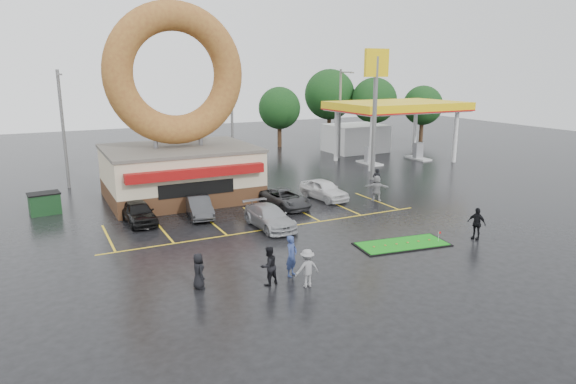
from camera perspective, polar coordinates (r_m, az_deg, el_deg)
name	(u,v)px	position (r m, az deg, el deg)	size (l,w,h in m)	color
ground	(303,246)	(27.12, 1.73, -5.98)	(120.00, 120.00, 0.00)	black
donut_shop	(178,136)	(36.90, -12.08, 6.11)	(10.20, 8.70, 13.50)	#472B19
gas_station	(378,122)	(54.30, 9.97, 7.71)	(12.30, 13.65, 5.90)	silver
shell_sign	(376,90)	(42.71, 9.70, 11.12)	(2.20, 0.36, 10.60)	slate
streetlight_left	(63,127)	(42.66, -23.73, 6.67)	(0.40, 2.21, 9.00)	slate
streetlight_mid	(232,118)	(46.50, -6.21, 8.22)	(0.40, 2.21, 9.00)	slate
streetlight_right	(340,112)	(52.75, 5.84, 8.86)	(0.40, 2.21, 9.00)	slate
tree_far_a	(374,101)	(65.00, 9.55, 9.98)	(5.60, 5.60, 8.00)	#332114
tree_far_b	(423,105)	(67.22, 14.74, 9.29)	(4.90, 4.90, 7.00)	#332114
tree_far_c	(330,95)	(66.08, 4.64, 10.75)	(6.30, 6.30, 9.00)	#332114
tree_far_d	(279,108)	(60.60, -0.96, 9.30)	(4.90, 4.90, 7.00)	#332114
car_black	(139,212)	(32.04, -16.27, -2.18)	(1.60, 3.97, 1.35)	black
car_dgrey	(199,207)	(32.57, -9.84, -1.64)	(1.34, 3.85, 1.27)	#303032
car_silver	(269,217)	(29.95, -2.07, -2.78)	(1.81, 4.44, 1.29)	#A0A0A5
car_grey	(285,199)	(34.27, -0.34, -0.73)	(2.00, 4.34, 1.21)	#303032
car_white	(324,190)	(36.43, 4.02, 0.28)	(1.68, 4.18, 1.42)	silver
person_blue	(292,256)	(23.06, 0.41, -7.10)	(0.68, 0.45, 1.88)	navy
person_blackjkt	(269,266)	(22.17, -2.16, -8.20)	(0.84, 0.65, 1.72)	black
person_hoodie	(307,268)	(22.00, 2.14, -8.45)	(1.08, 0.62, 1.67)	gray
person_bystander	(198,271)	(22.18, -9.92, -8.63)	(0.76, 0.49, 1.55)	black
person_cameraman	(476,223)	(29.72, 20.21, -3.30)	(1.03, 0.43, 1.76)	black
person_walker_near	(377,188)	(36.37, 9.83, 0.42)	(1.70, 0.54, 1.83)	gray
person_walker_far	(377,180)	(39.19, 9.83, 1.32)	(0.64, 0.42, 1.77)	black
dumpster	(45,204)	(36.25, -25.42, -1.20)	(1.80, 1.20, 1.30)	#173C1C
putting_green	(402,244)	(27.88, 12.56, -5.68)	(5.15, 2.74, 0.61)	black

